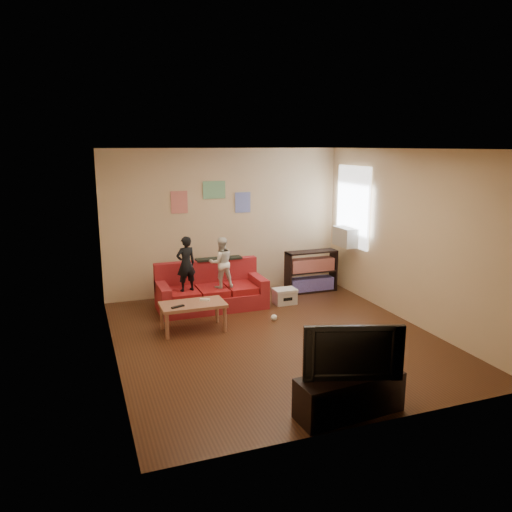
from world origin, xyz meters
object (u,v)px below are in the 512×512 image
object	(u,v)px
child_b	(221,263)
television	(351,349)
tv_stand	(349,395)
file_box	(285,296)
child_a	(186,264)
sofa	(211,292)
bookshelf	(311,273)
coffee_table	(193,307)

from	to	relation	value
child_b	television	world-z (taller)	child_b
tv_stand	file_box	bearing A→B (deg)	72.57
child_a	file_box	bearing A→B (deg)	163.72
tv_stand	television	world-z (taller)	television
file_box	tv_stand	world-z (taller)	tv_stand
sofa	bookshelf	bearing A→B (deg)	7.44
sofa	file_box	world-z (taller)	sofa
coffee_table	tv_stand	world-z (taller)	coffee_table
bookshelf	tv_stand	xyz separation A→B (m)	(-1.61, -4.19, -0.14)
child_b	television	xyz separation A→B (m)	(0.29, -3.76, -0.09)
television	sofa	bearing A→B (deg)	114.47
bookshelf	tv_stand	bearing A→B (deg)	-111.08
sofa	bookshelf	xyz separation A→B (m)	(2.05, 0.27, 0.08)
child_b	bookshelf	xyz separation A→B (m)	(1.90, 0.43, -0.46)
coffee_table	television	distance (m)	3.10
bookshelf	television	size ratio (longest dim) A/B	0.98
coffee_table	sofa	bearing A→B (deg)	61.53
television	child_b	bearing A→B (deg)	112.50
coffee_table	bookshelf	xyz separation A→B (m)	(2.59, 1.27, -0.02)
coffee_table	tv_stand	distance (m)	3.08
bookshelf	file_box	bearing A→B (deg)	-145.40
coffee_table	file_box	world-z (taller)	coffee_table
child_a	child_b	size ratio (longest dim) A/B	1.06
sofa	tv_stand	size ratio (longest dim) A/B	1.59
bookshelf	child_a	bearing A→B (deg)	-170.24
file_box	television	size ratio (longest dim) A/B	0.39
sofa	tv_stand	bearing A→B (deg)	-83.66
sofa	television	size ratio (longest dim) A/B	1.81
sofa	child_b	world-z (taller)	child_b
coffee_table	television	bearing A→B (deg)	-71.45
sofa	child_b	distance (m)	0.59
child_b	tv_stand	size ratio (longest dim) A/B	0.75
child_a	sofa	bearing A→B (deg)	-173.08
sofa	file_box	distance (m)	1.31
tv_stand	child_a	bearing A→B (deg)	98.82
coffee_table	tv_stand	size ratio (longest dim) A/B	0.84
child_a	file_box	size ratio (longest dim) A/B	2.33
sofa	tv_stand	distance (m)	3.94
child_b	tv_stand	world-z (taller)	child_b
tv_stand	sofa	bearing A→B (deg)	91.87
television	child_a	bearing A→B (deg)	121.42
child_b	file_box	world-z (taller)	child_b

